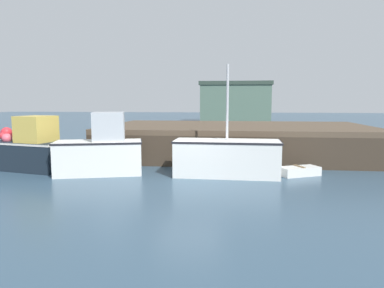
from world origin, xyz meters
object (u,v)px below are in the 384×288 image
object	(u,v)px
fishing_boat_near_left	(30,148)
fishing_boat_near_right	(101,151)
rowboat	(299,171)
fishing_boat_mid	(227,157)

from	to	relation	value
fishing_boat_near_left	fishing_boat_near_right	distance (m)	3.50
fishing_boat_near_right	rowboat	size ratio (longest dim) A/B	2.12
fishing_boat_mid	rowboat	bearing A→B (deg)	8.50
fishing_boat_near_left	fishing_boat_near_right	bearing A→B (deg)	-9.88
fishing_boat_near_right	fishing_boat_mid	size ratio (longest dim) A/B	0.85
fishing_boat_near_left	rowboat	world-z (taller)	fishing_boat_near_left
rowboat	fishing_boat_near_left	bearing A→B (deg)	-179.56
fishing_boat_near_right	rowboat	bearing A→B (deg)	4.88
fishing_boat_near_left	rowboat	bearing A→B (deg)	0.44
fishing_boat_near_right	fishing_boat_mid	world-z (taller)	fishing_boat_mid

